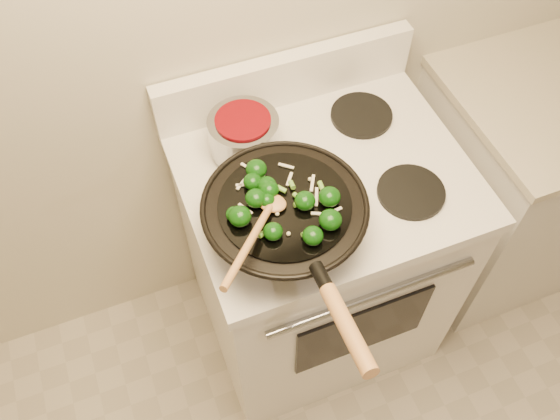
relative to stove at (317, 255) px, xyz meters
name	(u,v)px	position (x,y,z in m)	size (l,w,h in m)	color
stove	(317,255)	(0.00, 0.00, 0.00)	(0.78, 0.67, 1.08)	white
counter_unit	(535,176)	(0.90, 0.03, -0.01)	(0.82, 0.62, 0.91)	silver
wok	(285,218)	(-0.18, -0.16, 0.53)	(0.40, 0.67, 0.21)	black
stirfry	(280,202)	(-0.19, -0.16, 0.60)	(0.27, 0.29, 0.05)	#0C3808
wooden_spoon	(259,225)	(-0.26, -0.21, 0.62)	(0.24, 0.27, 0.10)	#B87F48
saucepan	(244,134)	(-0.18, 0.15, 0.52)	(0.19, 0.31, 0.11)	#919399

